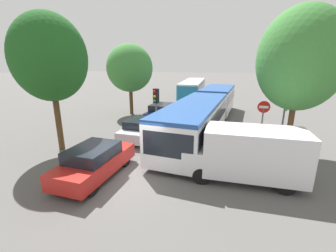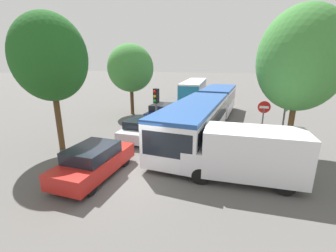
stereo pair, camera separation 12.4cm
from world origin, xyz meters
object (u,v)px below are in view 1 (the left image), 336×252
at_px(articulated_bus, 207,109).
at_px(queued_car_silver, 141,129).
at_px(queued_car_navy, 162,112).
at_px(no_entry_sign, 263,117).
at_px(tree_left_near, 50,58).
at_px(tree_left_mid, 130,69).
at_px(traffic_light, 156,103).
at_px(tree_right_near, 300,60).
at_px(city_bus_rear, 193,88).
at_px(white_van, 248,153).
at_px(direction_sign_post, 285,107).
at_px(queued_car_red, 95,161).

xyz_separation_m(articulated_bus, queued_car_silver, (-3.84, -3.95, -0.80)).
distance_m(queued_car_navy, no_entry_sign, 8.96).
height_order(tree_left_near, tree_left_mid, tree_left_near).
distance_m(traffic_light, tree_right_near, 8.13).
relative_size(city_bus_rear, tree_left_mid, 1.73).
relative_size(queued_car_silver, white_van, 0.77).
relative_size(direction_sign_post, tree_right_near, 0.47).
relative_size(direction_sign_post, tree_left_mid, 0.54).
bearing_deg(articulated_bus, city_bus_rear, -161.33).
distance_m(queued_car_silver, direction_sign_post, 8.81).
relative_size(queued_car_red, no_entry_sign, 1.51).
relative_size(queued_car_red, tree_left_mid, 0.64).
bearing_deg(queued_car_silver, tree_left_mid, 31.39).
xyz_separation_m(white_van, traffic_light, (-5.45, 3.56, 1.26)).
bearing_deg(tree_right_near, queued_car_silver, 179.46).
bearing_deg(queued_car_red, articulated_bus, -20.58).
bearing_deg(white_van, queued_car_navy, -54.82).
xyz_separation_m(articulated_bus, city_bus_rear, (-3.88, 14.31, -0.08)).
bearing_deg(queued_car_red, queued_car_silver, 2.68).
bearing_deg(queued_car_silver, articulated_bus, -43.35).
distance_m(tree_left_mid, tree_right_near, 14.42).
height_order(queued_car_red, traffic_light, traffic_light).
bearing_deg(tree_left_mid, city_bus_rear, 71.74).
bearing_deg(direction_sign_post, tree_left_mid, -23.34).
distance_m(queued_car_navy, tree_left_mid, 5.34).
relative_size(queued_car_red, queued_car_navy, 1.00).
bearing_deg(tree_left_near, city_bus_rear, 80.32).
relative_size(queued_car_navy, tree_right_near, 0.55).
bearing_deg(queued_car_red, direction_sign_post, -54.24).
relative_size(queued_car_silver, queued_car_navy, 0.93).
xyz_separation_m(traffic_light, tree_left_near, (-4.86, -3.03, 2.69)).
bearing_deg(tree_right_near, articulated_bus, 141.25).
relative_size(white_van, direction_sign_post, 1.41).
xyz_separation_m(city_bus_rear, white_van, (6.66, -21.95, -0.17)).
height_order(city_bus_rear, queued_car_navy, city_bus_rear).
xyz_separation_m(tree_left_near, tree_left_mid, (-0.20, 9.74, -0.89)).
relative_size(queued_car_navy, no_entry_sign, 1.51).
bearing_deg(direction_sign_post, tree_right_near, 119.02).
relative_size(queued_car_red, direction_sign_post, 1.18).
xyz_separation_m(city_bus_rear, tree_left_near, (-3.65, -21.41, 3.78)).
xyz_separation_m(articulated_bus, tree_left_mid, (-7.73, 2.64, 2.80)).
bearing_deg(tree_left_near, tree_right_near, 13.70).
distance_m(queued_car_red, traffic_light, 5.65).
bearing_deg(queued_car_red, no_entry_sign, -49.52).
bearing_deg(city_bus_rear, no_entry_sign, -160.78).
bearing_deg(city_bus_rear, queued_car_navy, 175.19).
xyz_separation_m(city_bus_rear, queued_car_silver, (0.04, -18.27, -0.72)).
distance_m(articulated_bus, tree_left_mid, 8.64).
height_order(no_entry_sign, tree_left_near, tree_left_near).
bearing_deg(queued_car_silver, no_entry_sign, -83.88).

